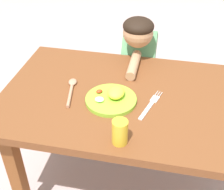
{
  "coord_description": "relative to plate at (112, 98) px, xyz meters",
  "views": [
    {
      "loc": [
        0.16,
        -1.14,
        1.52
      ],
      "look_at": [
        -0.07,
        -0.04,
        0.69
      ],
      "focal_mm": 48.98,
      "sensor_mm": 36.0,
      "label": 1
    }
  ],
  "objects": [
    {
      "name": "ground_plane",
      "position": [
        0.07,
        0.06,
        -0.69
      ],
      "size": [
        8.0,
        8.0,
        0.0
      ],
      "primitive_type": "plane",
      "color": "#B99F9D"
    },
    {
      "name": "spoon",
      "position": [
        -0.21,
        0.05,
        -0.01
      ],
      "size": [
        0.07,
        0.22,
        0.02
      ],
      "rotation": [
        0.0,
        0.0,
        1.77
      ],
      "color": "tan",
      "rests_on": "dining_table"
    },
    {
      "name": "dining_table",
      "position": [
        0.07,
        0.06,
        -0.11
      ],
      "size": [
        1.21,
        0.76,
        0.67
      ],
      "color": "brown",
      "rests_on": "ground_plane"
    },
    {
      "name": "plate",
      "position": [
        0.0,
        0.0,
        0.0
      ],
      "size": [
        0.23,
        0.23,
        0.06
      ],
      "color": "#8BC634",
      "rests_on": "dining_table"
    },
    {
      "name": "person",
      "position": [
        0.06,
        0.52,
        -0.2
      ],
      "size": [
        0.22,
        0.48,
        0.9
      ],
      "rotation": [
        0.0,
        0.0,
        3.14
      ],
      "color": "#38546C",
      "rests_on": "ground_plane"
    },
    {
      "name": "fork",
      "position": [
        0.18,
        0.0,
        -0.01
      ],
      "size": [
        0.09,
        0.23,
        0.01
      ],
      "rotation": [
        0.0,
        0.0,
        1.27
      ],
      "color": "silver",
      "rests_on": "dining_table"
    },
    {
      "name": "drinking_cup",
      "position": [
        0.08,
        -0.25,
        0.04
      ],
      "size": [
        0.06,
        0.06,
        0.1
      ],
      "primitive_type": "cylinder",
      "color": "gold",
      "rests_on": "dining_table"
    }
  ]
}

